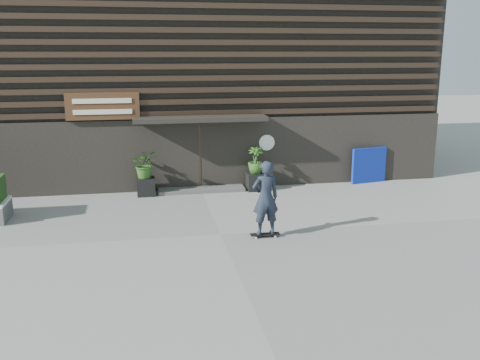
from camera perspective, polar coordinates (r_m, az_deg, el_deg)
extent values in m
plane|color=gray|center=(14.38, -2.09, -5.82)|extent=(80.00, 80.00, 0.00)
cube|color=#4D4D4A|center=(18.73, -4.16, -1.00)|extent=(3.00, 0.80, 0.12)
cube|color=black|center=(18.37, -10.00, -0.69)|extent=(0.60, 0.60, 0.60)
imported|color=#2D591E|center=(18.20, -10.10, 1.69)|extent=(0.86, 0.75, 0.96)
cube|color=black|center=(18.77, 1.67, -0.18)|extent=(0.60, 0.60, 0.60)
imported|color=#2D591E|center=(18.60, 1.69, 2.16)|extent=(0.54, 0.54, 0.96)
cube|color=#0B219B|center=(20.31, 13.60, 1.54)|extent=(1.39, 0.37, 1.31)
cube|color=black|center=(23.50, -5.84, 11.69)|extent=(18.00, 10.00, 8.00)
cube|color=black|center=(18.79, -4.34, 2.77)|extent=(18.00, 0.12, 2.50)
cube|color=#38281E|center=(18.51, -4.40, 7.15)|extent=(17.60, 0.08, 0.18)
cube|color=#38281E|center=(18.47, -4.42, 8.35)|extent=(17.60, 0.08, 0.18)
cube|color=#38281E|center=(18.44, -4.44, 9.57)|extent=(17.60, 0.08, 0.18)
cube|color=#38281E|center=(18.42, -4.47, 10.79)|extent=(17.60, 0.08, 0.18)
cube|color=#38281E|center=(18.40, -4.49, 12.01)|extent=(17.60, 0.08, 0.18)
cube|color=#38281E|center=(18.39, -4.51, 13.23)|extent=(17.60, 0.08, 0.18)
cube|color=#38281E|center=(18.39, -4.54, 14.45)|extent=(17.60, 0.08, 0.18)
cube|color=#38281E|center=(18.40, -4.56, 15.67)|extent=(17.60, 0.08, 0.18)
cube|color=#38281E|center=(18.42, -4.58, 16.89)|extent=(17.60, 0.08, 0.18)
cube|color=#38281E|center=(18.45, -4.61, 18.11)|extent=(17.60, 0.08, 0.18)
cube|color=black|center=(18.16, -4.26, 6.54)|extent=(4.50, 1.00, 0.15)
cube|color=black|center=(18.97, -4.38, 2.56)|extent=(2.40, 0.30, 2.30)
cube|color=#38281E|center=(18.79, -4.33, 2.46)|extent=(0.06, 0.10, 2.30)
cube|color=#472B19|center=(18.34, -14.46, 7.64)|extent=(2.40, 0.10, 0.90)
cube|color=beige|center=(18.26, -14.51, 8.18)|extent=(1.90, 0.02, 0.16)
cube|color=beige|center=(18.29, -14.44, 7.05)|extent=(1.90, 0.02, 0.16)
cylinder|color=white|center=(19.05, 2.88, 4.01)|extent=(0.56, 0.03, 0.56)
cube|color=black|center=(14.16, 2.69, -5.79)|extent=(0.78, 0.20, 0.02)
cylinder|color=beige|center=(14.03, 1.74, -6.21)|extent=(0.06, 0.03, 0.06)
cylinder|color=beige|center=(14.21, 1.57, -5.94)|extent=(0.06, 0.03, 0.06)
cylinder|color=#A7A7A2|center=(14.14, 3.81, -6.07)|extent=(0.06, 0.03, 0.06)
cylinder|color=#A1A29D|center=(14.33, 3.61, -5.80)|extent=(0.06, 0.03, 0.06)
imported|color=#1A2130|center=(13.86, 2.73, -1.92)|extent=(0.77, 0.55, 1.96)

